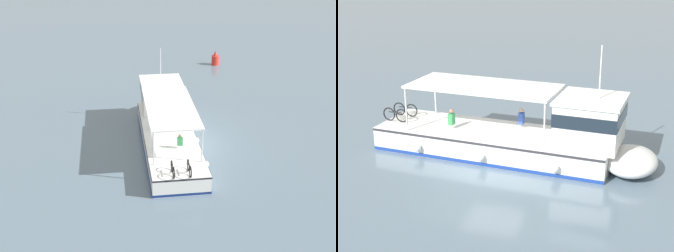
{
  "view_description": "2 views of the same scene",
  "coord_description": "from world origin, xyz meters",
  "views": [
    {
      "loc": [
        -8.22,
        -26.57,
        14.36
      ],
      "look_at": [
        -1.65,
        0.16,
        1.4
      ],
      "focal_mm": 50.96,
      "sensor_mm": 36.0,
      "label": 1
    },
    {
      "loc": [
        19.19,
        5.52,
        8.88
      ],
      "look_at": [
        -1.65,
        0.16,
        1.4
      ],
      "focal_mm": 54.18,
      "sensor_mm": 36.0,
      "label": 2
    }
  ],
  "objects": [
    {
      "name": "ground_plane",
      "position": [
        0.0,
        0.0,
        0.0
      ],
      "size": [
        400.0,
        400.0,
        0.0
      ],
      "primitive_type": "plane",
      "color": "slate"
    },
    {
      "name": "ferry_main",
      "position": [
        -1.53,
        1.17,
        1.01
      ],
      "size": [
        4.57,
        13.02,
        5.32
      ],
      "color": "white",
      "rests_on": "ground"
    },
    {
      "name": "channel_buoy",
      "position": [
        6.87,
        15.61,
        0.57
      ],
      "size": [
        0.7,
        0.7,
        1.4
      ],
      "color": "red",
      "rests_on": "ground"
    }
  ]
}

